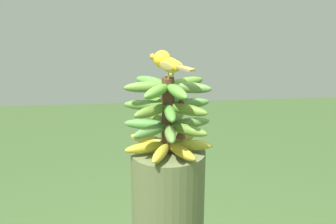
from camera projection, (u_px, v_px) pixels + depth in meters
name	position (u px, v px, depth m)	size (l,w,h in m)	color
banana_bunch	(168.00, 116.00, 1.67)	(0.33, 0.33, 0.28)	#4C2D1E
perched_bird	(166.00, 62.00, 1.62)	(0.14, 0.20, 0.09)	#C68933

